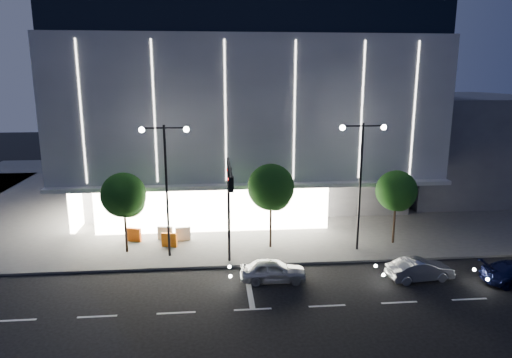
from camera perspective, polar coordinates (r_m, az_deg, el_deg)
The scene contains 16 objects.
ground at distance 26.27m, azimuth -5.20°, elevation -14.55°, with size 160.00×160.00×0.00m, color black.
sidewalk_museum at distance 49.08m, azimuth 0.52°, elevation -1.32°, with size 70.00×40.00×0.15m, color #474747.
museum at distance 45.82m, azimuth -1.78°, elevation 9.32°, with size 30.00×25.80×18.00m.
annex_building at distance 54.41m, azimuth 23.18°, elevation 4.32°, with size 16.00×20.00×10.00m, color #4C4C51.
traffic_mast at distance 27.60m, azimuth -3.36°, elevation -1.95°, with size 0.33×5.89×7.07m.
street_lamp_west at distance 30.13m, azimuth -11.19°, elevation 0.90°, with size 3.16×0.36×9.00m.
street_lamp_east at distance 31.55m, azimuth 13.00°, elevation 1.34°, with size 3.16×0.36×9.00m.
tree_left at distance 31.99m, azimuth -16.17°, elevation -2.22°, with size 3.02×3.02×5.72m.
tree_mid at distance 31.57m, azimuth 1.92°, elevation -1.35°, with size 3.25×3.25×6.15m.
tree_right at distance 33.98m, azimuth 17.15°, elevation -1.68°, with size 2.91×2.91×5.51m.
car_lead at distance 27.78m, azimuth 2.16°, elevation -11.36°, with size 1.59×3.96×1.35m, color #ACAFB4.
car_second at distance 29.64m, azimuth 19.79°, elevation -10.60°, with size 1.38×3.97×1.31m, color #A2A5A9.
barrier_a at distance 34.83m, azimuth -15.03°, elevation -6.76°, with size 1.10×0.25×1.00m, color #FD560E.
barrier_b at distance 34.66m, azimuth -11.28°, elevation -6.65°, with size 1.10×0.25×1.00m, color beige.
barrier_c at distance 33.22m, azimuth -10.79°, elevation -7.50°, with size 1.10×0.25×1.00m, color orange.
barrier_d at distance 34.29m, azimuth -9.12°, elevation -6.78°, with size 1.10×0.25×1.00m, color silver.
Camera 1 is at (0.14, -23.35, 12.04)m, focal length 32.00 mm.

